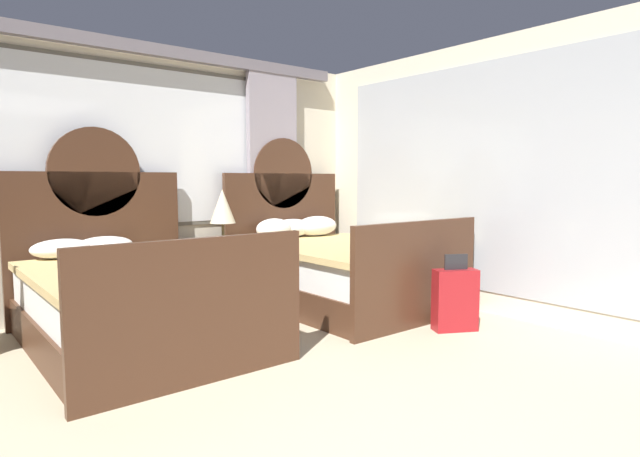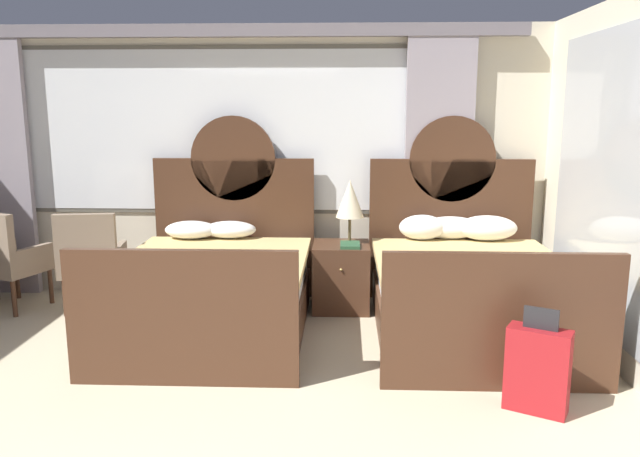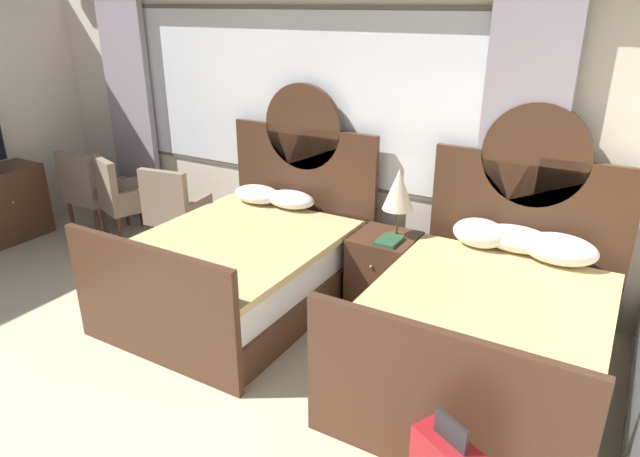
# 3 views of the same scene
# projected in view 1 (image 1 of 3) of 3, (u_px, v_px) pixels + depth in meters

# --- Properties ---
(wall_back_window) EXTENTS (6.57, 0.22, 2.70)m
(wall_back_window) POSITION_uv_depth(u_px,v_px,m) (70.00, 169.00, 4.88)
(wall_back_window) COLOR beige
(wall_back_window) RESTS_ON ground_plane
(wall_right_mirror) EXTENTS (0.08, 4.91, 2.70)m
(wall_right_mirror) POSITION_uv_depth(u_px,v_px,m) (500.00, 178.00, 5.08)
(wall_right_mirror) COLOR beige
(wall_right_mirror) RESTS_ON ground_plane
(bed_near_window) EXTENTS (1.60, 2.17, 1.82)m
(bed_near_window) POSITION_uv_depth(u_px,v_px,m) (136.00, 298.00, 4.21)
(bed_near_window) COLOR #472B1C
(bed_near_window) RESTS_ON ground_plane
(bed_near_mirror) EXTENTS (1.60, 2.17, 1.82)m
(bed_near_mirror) POSITION_uv_depth(u_px,v_px,m) (336.00, 268.00, 5.58)
(bed_near_mirror) COLOR #472B1C
(bed_near_mirror) RESTS_ON ground_plane
(nightstand_between_beds) EXTENTS (0.53, 0.55, 0.63)m
(nightstand_between_beds) POSITION_uv_depth(u_px,v_px,m) (220.00, 278.00, 5.37)
(nightstand_between_beds) COLOR #472B1C
(nightstand_between_beds) RESTS_ON ground_plane
(table_lamp_on_nightstand) EXTENTS (0.27, 0.27, 0.60)m
(table_lamp_on_nightstand) POSITION_uv_depth(u_px,v_px,m) (223.00, 207.00, 5.39)
(table_lamp_on_nightstand) COLOR brown
(table_lamp_on_nightstand) RESTS_ON nightstand_between_beds
(book_on_nightstand) EXTENTS (0.18, 0.26, 0.03)m
(book_on_nightstand) POSITION_uv_depth(u_px,v_px,m) (231.00, 247.00, 5.31)
(book_on_nightstand) COLOR #285133
(book_on_nightstand) RESTS_ON nightstand_between_beds
(suitcase_on_floor) EXTENTS (0.41, 0.32, 0.68)m
(suitcase_on_floor) POSITION_uv_depth(u_px,v_px,m) (455.00, 299.00, 4.60)
(suitcase_on_floor) COLOR maroon
(suitcase_on_floor) RESTS_ON ground_plane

